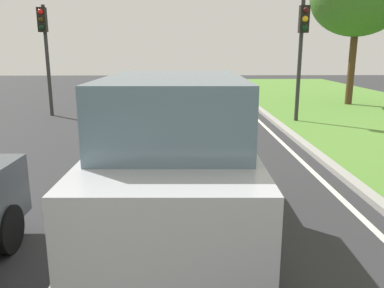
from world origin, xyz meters
TOP-DOWN VIEW (x-y plane):
  - ground_plane at (0.00, 14.00)m, footprint 60.00×60.00m
  - lane_line_center at (-0.70, 14.00)m, footprint 0.12×32.00m
  - lane_line_right_edge at (3.60, 14.00)m, footprint 0.12×32.00m
  - curb_right at (4.10, 14.00)m, footprint 0.24×48.00m
  - car_suv_ahead at (0.66, 8.54)m, footprint 2.05×4.54m
  - traffic_light_near_right at (4.91, 17.40)m, footprint 0.32×0.50m
  - traffic_light_overhead_left at (-4.55, 19.11)m, footprint 0.32×0.50m

SIDE VIEW (x-z plane):
  - ground_plane at x=0.00m, z-range 0.00..0.00m
  - lane_line_center at x=-0.70m, z-range 0.00..0.01m
  - lane_line_right_edge at x=3.60m, z-range 0.00..0.01m
  - curb_right at x=4.10m, z-range 0.00..0.12m
  - car_suv_ahead at x=0.66m, z-range 0.03..2.31m
  - traffic_light_near_right at x=4.91m, z-range 0.78..5.04m
  - traffic_light_overhead_left at x=-4.55m, z-range 0.83..5.08m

